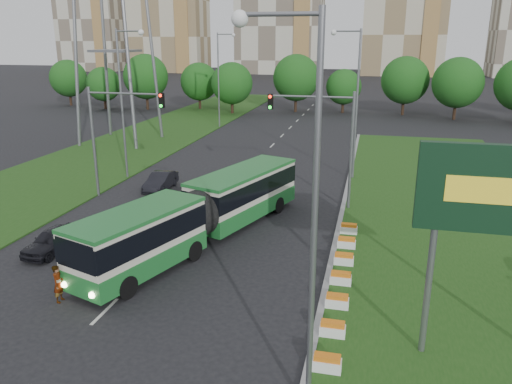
% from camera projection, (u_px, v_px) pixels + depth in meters
% --- Properties ---
extents(ground, '(360.00, 360.00, 0.00)m').
position_uv_depth(ground, '(214.00, 261.00, 26.35)').
color(ground, black).
rests_on(ground, ground).
extents(grass_median, '(14.00, 60.00, 0.15)m').
position_uv_depth(grass_median, '(454.00, 227.00, 30.91)').
color(grass_median, '#1D4614').
rests_on(grass_median, ground).
extents(median_kerb, '(0.30, 60.00, 0.18)m').
position_uv_depth(median_kerb, '(341.00, 218.00, 32.43)').
color(median_kerb, gray).
rests_on(median_kerb, ground).
extents(left_verge, '(12.00, 110.00, 0.10)m').
position_uv_depth(left_verge, '(126.00, 148.00, 53.56)').
color(left_verge, '#1D4614').
rests_on(left_verge, ground).
extents(lane_markings, '(0.20, 100.00, 0.01)m').
position_uv_depth(lane_markings, '(250.00, 167.00, 45.62)').
color(lane_markings, silver).
rests_on(lane_markings, ground).
extents(flower_planters, '(1.10, 13.70, 0.60)m').
position_uv_depth(flower_planters, '(341.00, 278.00, 23.44)').
color(flower_planters, white).
rests_on(flower_planters, grass_median).
extents(billboard, '(6.00, 0.37, 8.00)m').
position_uv_depth(billboard, '(511.00, 200.00, 16.26)').
color(billboard, slate).
rests_on(billboard, ground).
extents(traffic_mast_median, '(5.76, 0.32, 8.00)m').
position_uv_depth(traffic_mast_median, '(328.00, 131.00, 33.03)').
color(traffic_mast_median, slate).
rests_on(traffic_mast_median, ground).
extents(traffic_mast_left, '(5.76, 0.32, 8.00)m').
position_uv_depth(traffic_mast_left, '(112.00, 125.00, 35.44)').
color(traffic_mast_left, slate).
rests_on(traffic_mast_left, ground).
extents(street_lamps, '(36.00, 60.00, 12.00)m').
position_uv_depth(street_lamps, '(215.00, 118.00, 34.55)').
color(street_lamps, slate).
rests_on(street_lamps, ground).
extents(tree_line, '(120.00, 8.00, 9.00)m').
position_uv_depth(tree_line, '(392.00, 86.00, 73.99)').
color(tree_line, '#154A13').
rests_on(tree_line, ground).
extents(apartment_tower_west, '(26.00, 15.00, 48.00)m').
position_uv_depth(apartment_tower_west, '(167.00, 1.00, 173.17)').
color(apartment_tower_west, beige).
rests_on(apartment_tower_west, ground).
extents(midrise_west, '(22.00, 14.00, 36.00)m').
position_uv_depth(midrise_west, '(91.00, 20.00, 181.54)').
color(midrise_west, beige).
rests_on(midrise_west, ground).
extents(articulated_bus, '(2.72, 17.44, 2.87)m').
position_uv_depth(articulated_bus, '(198.00, 212.00, 28.52)').
color(articulated_bus, beige).
rests_on(articulated_bus, ground).
extents(car_left_near, '(1.94, 4.10, 1.35)m').
position_uv_depth(car_left_near, '(53.00, 240.00, 27.31)').
color(car_left_near, black).
rests_on(car_left_near, ground).
extents(car_left_far, '(1.61, 4.23, 1.38)m').
position_uv_depth(car_left_far, '(161.00, 181.00, 38.52)').
color(car_left_far, black).
rests_on(car_left_far, ground).
extents(pedestrian, '(0.47, 0.67, 1.74)m').
position_uv_depth(pedestrian, '(58.00, 284.00, 22.02)').
color(pedestrian, gray).
rests_on(pedestrian, ground).
extents(shopping_trolley, '(0.39, 0.41, 0.67)m').
position_uv_depth(shopping_trolley, '(87.00, 289.00, 22.62)').
color(shopping_trolley, orange).
rests_on(shopping_trolley, ground).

